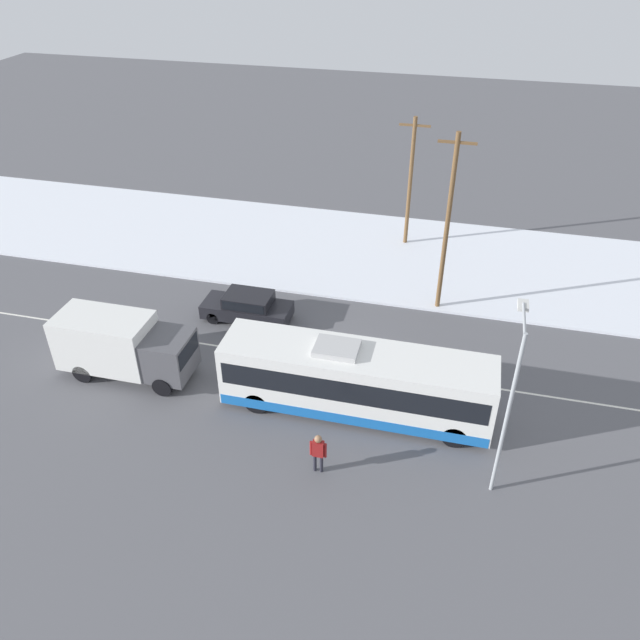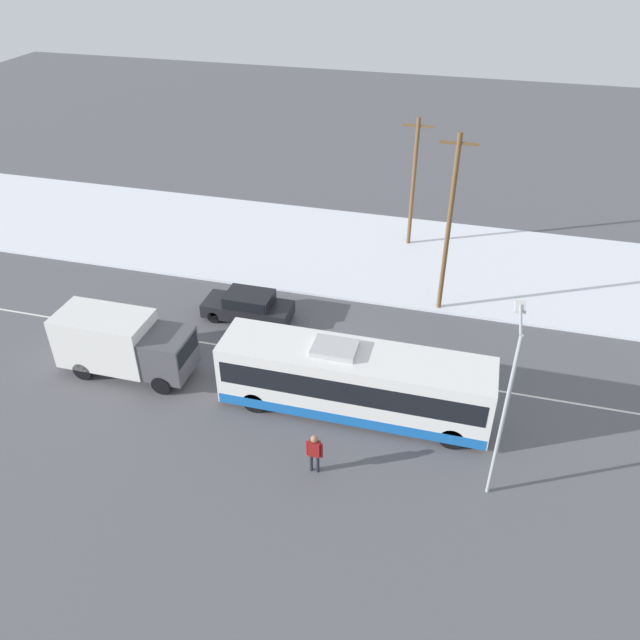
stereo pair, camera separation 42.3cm
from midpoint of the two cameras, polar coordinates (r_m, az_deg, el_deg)
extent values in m
plane|color=#56565B|center=(29.38, 2.72, -4.20)|extent=(120.00, 120.00, 0.00)
cube|color=silver|center=(38.70, 6.40, 5.90)|extent=(80.00, 11.23, 0.12)
cube|color=silver|center=(29.38, 2.72, -4.20)|extent=(60.00, 0.12, 0.00)
cube|color=white|center=(26.01, 3.60, -5.51)|extent=(11.28, 2.55, 2.72)
cube|color=black|center=(25.80, 3.63, -4.95)|extent=(10.83, 2.57, 1.03)
cube|color=blue|center=(26.73, 3.52, -7.36)|extent=(11.17, 2.57, 0.49)
cube|color=#B2B2B2|center=(25.23, 1.84, -2.61)|extent=(1.80, 1.40, 0.24)
cylinder|color=black|center=(25.67, 12.43, -10.47)|extent=(1.00, 0.28, 1.00)
cylinder|color=black|center=(27.36, 12.81, -7.22)|extent=(1.00, 0.28, 1.00)
cylinder|color=black|center=(26.78, -5.56, -7.44)|extent=(1.00, 0.28, 1.00)
cylinder|color=black|center=(28.40, -4.02, -4.53)|extent=(1.00, 0.28, 1.00)
cube|color=silver|center=(29.74, -18.57, -1.57)|extent=(4.23, 2.30, 2.45)
cube|color=#4C4C51|center=(28.47, -13.23, -2.98)|extent=(1.90, 2.19, 1.91)
cube|color=black|center=(27.86, -11.62, -2.67)|extent=(0.06, 1.96, 0.84)
cylinder|color=black|center=(28.38, -13.87, -5.79)|extent=(0.90, 0.26, 0.90)
cylinder|color=black|center=(29.76, -12.13, -3.39)|extent=(0.90, 0.26, 0.90)
cylinder|color=black|center=(30.24, -20.47, -4.36)|extent=(0.90, 0.26, 0.90)
cylinder|color=black|center=(31.54, -18.53, -2.17)|extent=(0.90, 0.26, 0.90)
cube|color=black|center=(32.47, -6.24, 1.01)|extent=(4.58, 1.80, 0.71)
cube|color=black|center=(32.09, -6.12, 1.95)|extent=(2.38, 1.66, 0.59)
cube|color=black|center=(32.08, -6.12, 1.96)|extent=(2.19, 1.69, 0.47)
cylinder|color=black|center=(32.55, -9.31, 0.28)|extent=(0.64, 0.22, 0.64)
cylinder|color=black|center=(33.76, -8.28, 1.71)|extent=(0.64, 0.22, 0.64)
cylinder|color=black|center=(31.49, -3.82, -0.58)|extent=(0.64, 0.22, 0.64)
cylinder|color=black|center=(32.74, -2.96, 0.94)|extent=(0.64, 0.22, 0.64)
cylinder|color=#23232D|center=(24.30, -0.29, -12.88)|extent=(0.13, 0.13, 0.84)
cylinder|color=#23232D|center=(24.25, 0.31, -12.99)|extent=(0.13, 0.13, 0.84)
cube|color=maroon|center=(23.72, 0.01, -11.67)|extent=(0.44, 0.24, 0.69)
sphere|color=#8E6647|center=(23.37, 0.01, -10.83)|extent=(0.29, 0.29, 0.29)
cylinder|color=maroon|center=(23.80, -0.64, -11.61)|extent=(0.11, 0.11, 0.66)
cylinder|color=maroon|center=(23.70, 0.66, -11.86)|extent=(0.11, 0.11, 0.66)
cylinder|color=#9EA3A8|center=(22.29, 16.90, -8.79)|extent=(0.14, 0.14, 7.08)
cylinder|color=#9EA3A8|center=(21.07, 18.43, -0.15)|extent=(0.10, 2.01, 0.10)
cube|color=silver|center=(21.96, 18.38, 1.12)|extent=(0.36, 0.60, 0.16)
cylinder|color=brown|center=(31.75, 12.04, 8.23)|extent=(0.24, 0.24, 9.48)
cube|color=brown|center=(30.20, 13.02, 15.48)|extent=(1.80, 0.12, 0.12)
cylinder|color=brown|center=(38.68, 8.84, 12.15)|extent=(0.24, 0.24, 8.02)
cube|color=brown|center=(37.54, 9.32, 17.11)|extent=(1.80, 0.12, 0.12)
camera|label=1|loc=(0.21, -89.60, 0.27)|focal=35.00mm
camera|label=2|loc=(0.21, 90.40, -0.27)|focal=35.00mm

